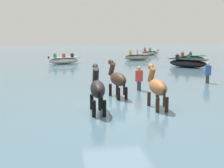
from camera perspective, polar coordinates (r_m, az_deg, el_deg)
The scene contains 12 objects.
ground_plane at distance 11.11m, azimuth 0.87°, elevation -7.05°, with size 120.00×120.00×0.00m, color gray.
water_surface at distance 20.76m, azimuth -4.27°, elevation 1.51°, with size 90.00×90.00×0.43m, color #476675.
horse_lead_black at distance 10.41m, azimuth -2.85°, elevation -1.17°, with size 0.55×1.92×2.10m.
horse_trailing_chestnut at distance 11.08m, azimuth 8.75°, elevation -0.76°, with size 0.51×1.87×2.05m.
horse_flank_dark_bay at distance 12.85m, azimuth 1.04°, elevation 0.78°, with size 0.75×1.88×2.03m.
boat_far_offshore at distance 29.91m, azimuth 14.94°, elevation 4.80°, with size 3.08×1.21×1.09m.
boat_distant_east at distance 27.35m, azimuth -9.35°, elevation 4.55°, with size 3.10×1.95×1.07m.
boat_distant_west at distance 30.85m, azimuth 4.83°, elevation 5.25°, with size 2.91×1.38×1.10m.
boat_mid_channel at distance 38.06m, azimuth 7.35°, elevation 6.03°, with size 2.59×1.36×1.01m.
boat_far_inshore at distance 24.99m, azimuth 14.52°, elevation 3.96°, with size 3.10×3.09×1.17m.
person_wading_close at distance 14.55m, azimuth 5.28°, elevation 0.48°, with size 0.37×0.31×1.63m.
person_spectator_far at distance 17.44m, azimuth 18.08°, elevation 1.60°, with size 0.35×0.26×1.63m.
Camera 1 is at (-1.99, -10.44, 3.24)m, focal length 47.08 mm.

